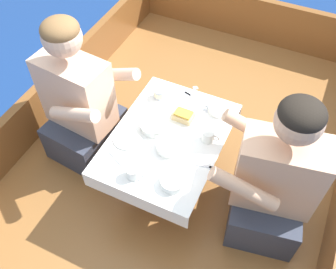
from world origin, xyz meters
TOP-DOWN VIEW (x-y plane):
  - ground_plane at (0.00, 0.00)m, footprint 60.00×60.00m
  - boat_deck at (0.00, 0.00)m, footprint 2.02×3.08m
  - gunwale_port at (-0.98, 0.00)m, footprint 0.06×3.08m
  - bow_coaming at (0.00, 1.51)m, footprint 1.90×0.06m
  - cockpit_table at (0.00, -0.13)m, footprint 0.58×0.79m
  - person_port at (-0.59, -0.11)m, footprint 0.55×0.48m
  - person_starboard at (0.59, -0.14)m, footprint 0.57×0.52m
  - plate_sandwich at (0.02, 0.02)m, footprint 0.18×0.18m
  - plate_bread at (-0.19, -0.24)m, footprint 0.15×0.15m
  - sandwich at (0.02, 0.02)m, footprint 0.11×0.08m
  - bowl_port_near at (0.18, 0.16)m, footprint 0.12×0.12m
  - bowl_starboard_near at (0.15, -0.39)m, footprint 0.12×0.12m
  - bowl_center_far at (-0.10, -0.11)m, footprint 0.15×0.15m
  - bowl_port_far at (0.04, -0.20)m, footprint 0.14×0.14m
  - coffee_cup_port at (-0.05, -0.43)m, footprint 0.10×0.07m
  - coffee_cup_starboard at (0.20, -0.06)m, footprint 0.10×0.07m
  - tin_can at (-0.17, 0.12)m, footprint 0.07×0.07m
  - utensil_spoon_center at (-0.01, 0.24)m, footprint 0.04×0.17m
  - utensil_knife_starboard at (-0.19, -0.37)m, footprint 0.16×0.09m
  - utensil_spoon_starboard at (0.02, 0.14)m, footprint 0.17×0.04m
  - utensil_fork_port at (0.01, 0.20)m, footprint 0.17×0.07m
  - utensil_fork_starboard at (0.24, -0.23)m, footprint 0.17×0.04m

SIDE VIEW (x-z plane):
  - ground_plane at x=0.00m, z-range 0.00..0.00m
  - boat_deck at x=0.00m, z-range 0.00..0.32m
  - gunwale_port at x=-0.98m, z-range 0.32..0.65m
  - bow_coaming at x=0.00m, z-range 0.32..0.70m
  - cockpit_table at x=0.00m, z-range 0.49..0.91m
  - person_starboard at x=0.59m, z-range 0.23..1.18m
  - person_port at x=-0.59m, z-range 0.23..1.20m
  - utensil_knife_starboard at x=-0.19m, z-range 0.75..0.75m
  - utensil_fork_port at x=0.01m, z-range 0.75..0.75m
  - utensil_fork_starboard at x=0.24m, z-range 0.75..0.75m
  - utensil_spoon_center at x=-0.01m, z-range 0.75..0.76m
  - utensil_spoon_starboard at x=0.02m, z-range 0.75..0.76m
  - plate_sandwich at x=0.02m, z-range 0.75..0.76m
  - plate_bread at x=-0.19m, z-range 0.75..0.76m
  - bowl_port_near at x=0.18m, z-range 0.75..0.79m
  - bowl_starboard_near at x=0.15m, z-range 0.75..0.79m
  - bowl_center_far at x=-0.10m, z-range 0.75..0.79m
  - bowl_port_far at x=0.04m, z-range 0.75..0.79m
  - tin_can at x=-0.17m, z-range 0.75..0.80m
  - sandwich at x=0.02m, z-range 0.76..0.80m
  - coffee_cup_port at x=-0.05m, z-range 0.75..0.81m
  - coffee_cup_starboard at x=0.20m, z-range 0.75..0.81m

